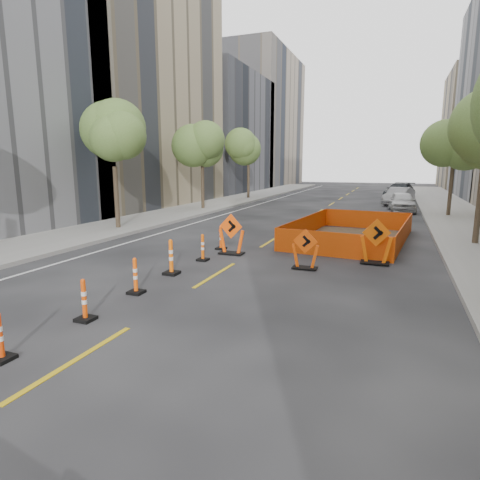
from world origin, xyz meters
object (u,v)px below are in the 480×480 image
at_px(parked_car_mid, 399,196).
at_px(chevron_sign_center, 305,249).
at_px(channelizer_2, 84,300).
at_px(chevron_sign_left, 231,234).
at_px(parked_car_far, 400,191).
at_px(channelizer_6, 221,237).
at_px(channelizer_1, 0,336).
at_px(channelizer_4, 171,257).
at_px(channelizer_3, 135,276).
at_px(chevron_sign_right, 376,242).
at_px(parked_car_near, 402,202).
at_px(channelizer_5, 203,247).

bearing_deg(parked_car_mid, chevron_sign_center, -80.90).
xyz_separation_m(channelizer_2, chevron_sign_center, (3.62, 6.19, 0.19)).
height_order(chevron_sign_left, parked_car_far, parked_car_far).
xyz_separation_m(channelizer_2, channelizer_6, (-0.24, 8.01, 0.01)).
xyz_separation_m(channelizer_1, chevron_sign_center, (3.69, 8.19, 0.22)).
bearing_deg(parked_car_far, channelizer_4, -91.10).
relative_size(parked_car_mid, parked_car_far, 0.81).
distance_m(channelizer_6, chevron_sign_center, 4.27).
bearing_deg(chevron_sign_left, chevron_sign_center, -14.02).
relative_size(channelizer_3, channelizer_4, 0.88).
bearing_deg(channelizer_2, parked_car_far, 79.51).
distance_m(chevron_sign_left, chevron_sign_right, 5.27).
bearing_deg(parked_car_near, parked_car_far, 86.12).
xyz_separation_m(channelizer_3, channelizer_6, (-0.16, 6.00, -0.00)).
height_order(parked_car_near, parked_car_mid, parked_car_mid).
distance_m(chevron_sign_right, parked_car_near, 17.13).
distance_m(channelizer_4, parked_car_mid, 26.59).
bearing_deg(parked_car_mid, channelizer_6, -91.15).
xyz_separation_m(chevron_sign_center, parked_car_mid, (2.90, 23.55, 0.05)).
height_order(channelizer_6, parked_car_near, parked_car_near).
xyz_separation_m(channelizer_4, chevron_sign_center, (3.79, 2.19, 0.11)).
bearing_deg(channelizer_4, parked_car_mid, 75.43).
bearing_deg(parked_car_far, chevron_sign_center, -84.79).
bearing_deg(chevron_sign_center, parked_car_mid, 87.21).
bearing_deg(channelizer_6, channelizer_3, -88.52).
relative_size(channelizer_2, parked_car_far, 0.18).
bearing_deg(channelizer_2, channelizer_4, 92.49).
bearing_deg(chevron_sign_right, channelizer_5, -178.62).
bearing_deg(channelizer_4, channelizer_2, -87.51).
distance_m(channelizer_2, channelizer_4, 4.01).
distance_m(channelizer_4, parked_car_near, 21.93).
bearing_deg(chevron_sign_center, chevron_sign_left, 163.96).
height_order(channelizer_1, parked_car_far, parked_car_far).
distance_m(channelizer_1, parked_car_near, 27.67).
bearing_deg(channelizer_4, chevron_sign_right, 32.05).
distance_m(chevron_sign_right, parked_car_far, 27.92).
height_order(channelizer_3, channelizer_6, channelizer_3).
relative_size(chevron_sign_left, parked_car_mid, 0.36).
relative_size(channelizer_6, chevron_sign_right, 0.62).
distance_m(channelizer_3, channelizer_6, 6.01).
bearing_deg(parked_car_far, channelizer_1, -89.06).
bearing_deg(channelizer_4, channelizer_3, -87.36).
xyz_separation_m(channelizer_4, parked_car_mid, (6.69, 25.73, 0.16)).
bearing_deg(parked_car_far, channelizer_6, -92.91).
bearing_deg(channelizer_6, channelizer_2, -88.31).
bearing_deg(parked_car_mid, parked_car_far, 105.32).
distance_m(channelizer_5, chevron_sign_left, 1.48).
height_order(channelizer_3, parked_car_near, parked_car_near).
distance_m(channelizer_3, chevron_sign_left, 5.38).
bearing_deg(chevron_sign_center, channelizer_5, -172.92).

